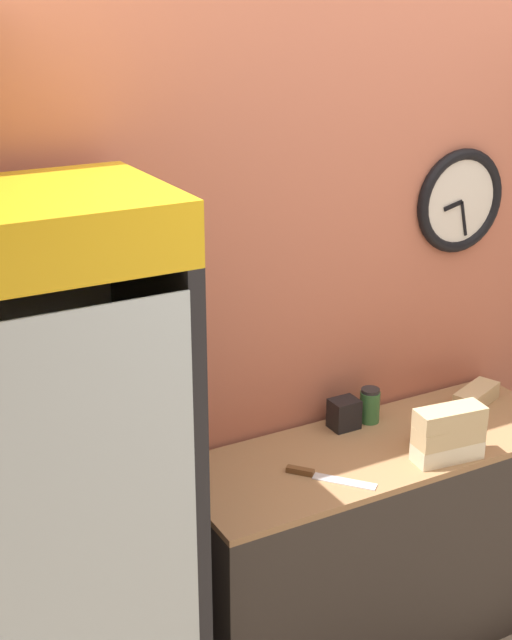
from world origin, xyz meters
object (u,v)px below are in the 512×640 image
object	(u,v)px
sandwich_flat_left	(476,396)
chefs_knife	(318,475)
condiment_jar	(370,405)
napkin_dispenser	(344,414)
sandwich_flat_right	(441,430)
beverage_cooler	(49,483)
sandwich_stack_bottom	(447,451)
sandwich_stack_middle	(449,434)
sandwich_stack_top	(450,417)

from	to	relation	value
sandwich_flat_left	chefs_knife	distance (m)	0.91
condiment_jar	napkin_dispenser	distance (m)	0.12
sandwich_flat_right	sandwich_flat_left	bearing A→B (deg)	26.68
beverage_cooler	sandwich_stack_bottom	distance (m)	1.45
sandwich_stack_middle	sandwich_stack_top	world-z (taller)	sandwich_stack_top
chefs_knife	sandwich_flat_right	bearing A→B (deg)	2.11
sandwich_stack_middle	condiment_jar	distance (m)	0.39
chefs_knife	condiment_jar	distance (m)	0.49
sandwich_stack_bottom	chefs_knife	xyz separation A→B (m)	(-0.48, 0.12, -0.03)
beverage_cooler	chefs_knife	bearing A→B (deg)	-4.46
sandwich_stack_top	sandwich_stack_bottom	bearing A→B (deg)	0.00
sandwich_stack_bottom	chefs_knife	size ratio (longest dim) A/B	1.00
sandwich_flat_left	sandwich_flat_right	size ratio (longest dim) A/B	0.99
beverage_cooler	sandwich_flat_right	world-z (taller)	beverage_cooler
sandwich_stack_top	sandwich_flat_right	size ratio (longest dim) A/B	1.04
beverage_cooler	condiment_jar	bearing A→B (deg)	8.20
sandwich_stack_top	napkin_dispenser	world-z (taller)	sandwich_stack_top
sandwich_stack_bottom	sandwich_flat_left	world-z (taller)	sandwich_flat_left
sandwich_stack_top	chefs_knife	world-z (taller)	sandwich_stack_top
sandwich_stack_middle	chefs_knife	size ratio (longest dim) A/B	0.99
sandwich_stack_middle	chefs_knife	bearing A→B (deg)	166.16
sandwich_stack_middle	chefs_knife	xyz separation A→B (m)	(-0.48, 0.12, -0.10)
sandwich_stack_middle	sandwich_stack_top	distance (m)	0.07
beverage_cooler	napkin_dispenser	distance (m)	1.25
condiment_jar	sandwich_stack_top	bearing A→B (deg)	-79.15
sandwich_flat_right	sandwich_stack_bottom	bearing A→B (deg)	-121.73
condiment_jar	sandwich_stack_bottom	bearing A→B (deg)	-79.15
sandwich_stack_middle	condiment_jar	xyz separation A→B (m)	(-0.07, 0.39, -0.03)
sandwich_stack_middle	napkin_dispenser	distance (m)	0.44
sandwich_stack_bottom	sandwich_stack_top	bearing A→B (deg)	0.00
sandwich_flat_left	chefs_knife	world-z (taller)	sandwich_flat_left
sandwich_stack_bottom	chefs_knife	world-z (taller)	sandwich_stack_bottom
sandwich_stack_top	sandwich_flat_right	bearing A→B (deg)	58.27
beverage_cooler	sandwich_stack_top	size ratio (longest dim) A/B	7.47
beverage_cooler	sandwich_stack_middle	size ratio (longest dim) A/B	7.50
sandwich_stack_bottom	sandwich_flat_left	distance (m)	0.51
sandwich_stack_bottom	condiment_jar	world-z (taller)	condiment_jar
sandwich_flat_right	sandwich_stack_middle	bearing A→B (deg)	-121.73
sandwich_stack_bottom	napkin_dispenser	distance (m)	0.44
sandwich_stack_middle	sandwich_flat_right	bearing A→B (deg)	58.27
beverage_cooler	condiment_jar	distance (m)	1.37
sandwich_stack_top	sandwich_flat_left	world-z (taller)	sandwich_stack_top
sandwich_stack_middle	sandwich_stack_bottom	bearing A→B (deg)	0.00
sandwich_flat_left	condiment_jar	world-z (taller)	condiment_jar
sandwich_flat_left	sandwich_flat_right	world-z (taller)	sandwich_flat_left
chefs_knife	napkin_dispenser	distance (m)	0.40
beverage_cooler	sandwich_flat_right	size ratio (longest dim) A/B	7.75
beverage_cooler	sandwich_stack_bottom	xyz separation A→B (m)	(1.42, -0.19, -0.18)
sandwich_flat_left	chefs_knife	size ratio (longest dim) A/B	0.95
chefs_knife	sandwich_stack_bottom	bearing A→B (deg)	-13.84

